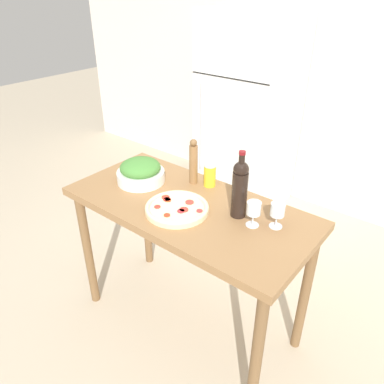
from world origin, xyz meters
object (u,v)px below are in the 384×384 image
Objects in this scene: wine_glass_near at (254,210)px; salt_canister at (210,175)px; homemade_pizza at (177,208)px; pepper_mill at (193,162)px; salad_bowl at (141,172)px; refrigerator at (248,115)px; wine_glass_far at (278,211)px; wine_bottle at (240,188)px.

salt_canister is (-0.41, 0.20, -0.02)m from wine_glass_near.
pepper_mill is at bearing 114.03° from homemade_pizza.
salad_bowl is at bearing -148.14° from salt_canister.
refrigerator is 1.81m from wine_glass_near.
wine_glass_near is 0.76m from salad_bowl.
wine_glass_near is at bearing 20.18° from homemade_pizza.
pepper_mill is at bearing 170.24° from wine_glass_far.
wine_glass_far is 0.40× the size of homemade_pizza.
refrigerator is 1.56m from salad_bowl.
wine_bottle is (0.86, -1.50, 0.18)m from refrigerator.
wine_glass_near is 1.00× the size of wine_glass_far.
pepper_mill is at bearing 161.90° from wine_glass_near.
homemade_pizza is at bearing -147.81° from wine_bottle.
homemade_pizza is at bearing -156.95° from wine_glass_far.
wine_glass_near is 0.11m from wine_glass_far.
wine_glass_far is (0.20, 0.03, -0.07)m from wine_bottle.
salt_canister is at bearing -67.54° from refrigerator.
homemade_pizza is (-0.37, -0.14, -0.07)m from wine_glass_near.
wine_glass_far is at bearing -9.76° from pepper_mill.
homemade_pizza is at bearing -16.48° from salad_bowl.
wine_bottle is at bearing 32.19° from homemade_pizza.
wine_glass_far is 0.95× the size of salt_canister.
wine_bottle reaches higher than homemade_pizza.
wine_bottle is at bearing 4.71° from salad_bowl.
refrigerator is at bearing 119.78° from wine_bottle.
wine_glass_near is at bearing -25.53° from salt_canister.
salad_bowl is at bearing -82.69° from refrigerator.
wine_bottle is 0.43m from pepper_mill.
salad_bowl is at bearing 163.52° from homemade_pizza.
pepper_mill is (-0.40, 0.13, -0.03)m from wine_bottle.
wine_bottle reaches higher than wine_glass_far.
salt_canister is (-0.51, 0.13, -0.02)m from wine_glass_far.
refrigerator reaches higher than wine_glass_far.
refrigerator is at bearing 112.46° from salt_canister.
pepper_mill reaches higher than salt_canister.
refrigerator is 13.35× the size of wine_glass_near.
wine_glass_near is 0.40× the size of homemade_pizza.
wine_bottle is at bearing -28.31° from salt_canister.
salad_bowl is (-0.25, -0.19, -0.07)m from pepper_mill.
refrigerator is 13.35× the size of wine_glass_far.
pepper_mill is at bearing 36.75° from salad_bowl.
pepper_mill reaches higher than wine_glass_near.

